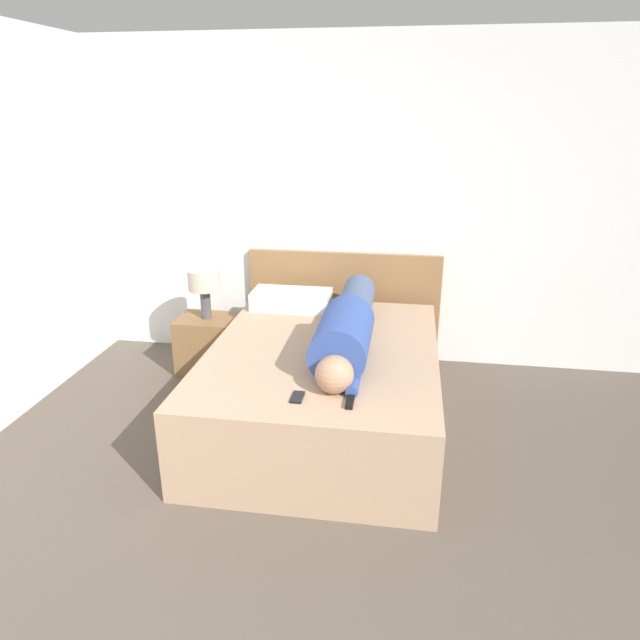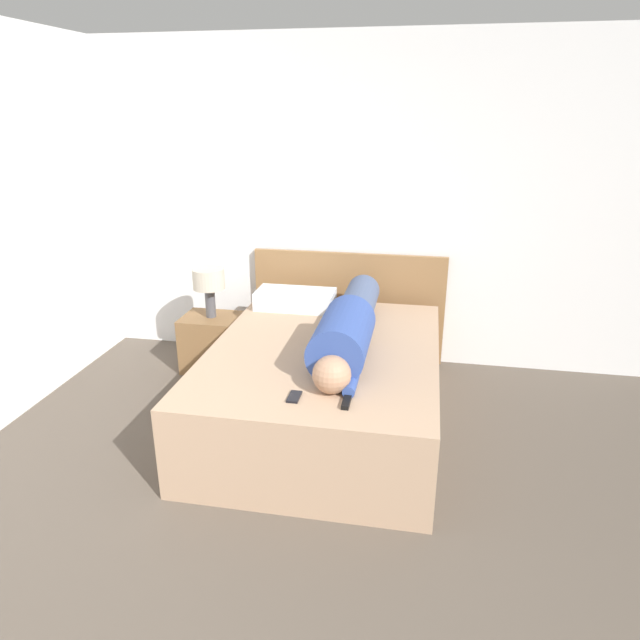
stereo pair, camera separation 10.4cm
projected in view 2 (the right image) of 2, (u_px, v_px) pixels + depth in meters
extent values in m
cube|color=white|center=(337.00, 206.00, 4.64)|extent=(5.23, 0.06, 2.60)
cube|color=tan|center=(324.00, 386.00, 3.86)|extent=(1.49, 1.98, 0.56)
cube|color=olive|center=(348.00, 306.00, 4.85)|extent=(1.61, 0.04, 0.93)
cube|color=brown|center=(213.00, 343.00, 4.71)|extent=(0.47, 0.38, 0.46)
cylinder|color=#4C4C51|center=(210.00, 303.00, 4.59)|extent=(0.08, 0.08, 0.24)
cylinder|color=beige|center=(209.00, 279.00, 4.52)|extent=(0.25, 0.25, 0.16)
sphere|color=tan|center=(332.00, 375.00, 3.13)|extent=(0.22, 0.22, 0.22)
cylinder|color=#334C99|center=(343.00, 337.00, 3.48)|extent=(0.34, 0.67, 0.34)
cylinder|color=#47567A|center=(357.00, 306.00, 4.17)|extent=(0.25, 0.79, 0.25)
cylinder|color=#334C99|center=(351.00, 384.00, 3.19)|extent=(0.07, 0.22, 0.07)
cube|color=white|center=(295.00, 299.00, 4.49)|extent=(0.61, 0.31, 0.14)
cube|color=black|center=(347.00, 402.00, 3.05)|extent=(0.04, 0.15, 0.02)
cube|color=black|center=(294.00, 397.00, 3.11)|extent=(0.06, 0.13, 0.01)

